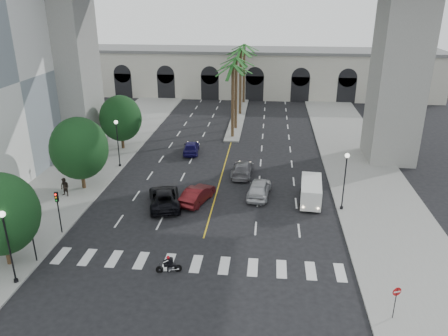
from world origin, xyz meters
TOP-DOWN VIEW (x-y plane):
  - ground at (0.00, 0.00)m, footprint 140.00×140.00m
  - sidewalk_left at (-15.00, 15.00)m, footprint 8.00×100.00m
  - sidewalk_right at (15.00, 15.00)m, footprint 8.00×100.00m
  - median at (0.00, 38.00)m, footprint 2.00×24.00m
  - pier_building at (0.00, 55.00)m, footprint 71.00×10.50m
  - palm_a at (0.00, 28.00)m, footprint 3.20×3.20m
  - palm_b at (0.10, 32.00)m, footprint 3.20×3.20m
  - palm_c at (-0.20, 36.00)m, footprint 3.20×3.20m
  - palm_d at (0.15, 40.00)m, footprint 3.20×3.20m
  - palm_e at (-0.10, 44.00)m, footprint 3.20×3.20m
  - palm_f at (0.20, 48.00)m, footprint 3.20×3.20m
  - street_tree_near at (-13.00, -3.00)m, footprint 5.20×5.20m
  - street_tree_mid at (-13.00, 10.00)m, footprint 5.44×5.44m
  - street_tree_far at (-13.00, 22.00)m, footprint 5.04×5.04m
  - lamp_post_left_near at (-11.40, -5.00)m, footprint 0.40×0.40m
  - lamp_post_left_far at (-11.40, 16.00)m, footprint 0.40×0.40m
  - lamp_post_right at (11.40, 8.00)m, footprint 0.40×0.40m
  - traffic_signal_near at (-11.30, -2.50)m, footprint 0.25×0.18m
  - traffic_signal_far at (-11.30, 1.50)m, footprint 0.25×0.18m
  - motorcycle_rider at (-1.64, -2.66)m, footprint 1.77×0.57m
  - car_a at (4.07, 10.13)m, footprint 2.45×4.99m
  - car_b at (-1.50, 8.31)m, footprint 2.94×4.89m
  - car_c at (-4.34, 7.29)m, footprint 4.05×6.16m
  - car_d at (2.18, 15.14)m, footprint 2.30×5.10m
  - car_e at (-4.38, 21.36)m, footprint 2.18×4.54m
  - cargo_van at (8.78, 9.26)m, footprint 2.26×4.95m
  - pedestrian_a at (-13.68, 0.62)m, footprint 0.63×0.47m
  - pedestrian_b at (-13.95, 7.99)m, footprint 1.01×0.88m
  - do_not_enter_sign at (12.35, -5.95)m, footprint 0.53×0.22m

SIDE VIEW (x-z plane):
  - ground at x=0.00m, z-range 0.00..0.00m
  - sidewalk_left at x=-15.00m, z-range 0.00..0.15m
  - sidewalk_right at x=15.00m, z-range 0.00..0.15m
  - median at x=0.00m, z-range 0.00..0.20m
  - motorcycle_rider at x=-1.64m, z-range -0.06..1.23m
  - car_d at x=2.18m, z-range 0.00..1.45m
  - car_e at x=-4.38m, z-range 0.00..1.50m
  - car_b at x=-1.50m, z-range 0.00..1.52m
  - car_c at x=-4.34m, z-range 0.00..1.58m
  - car_a at x=4.07m, z-range 0.00..1.64m
  - pedestrian_a at x=-13.68m, z-range 0.15..1.72m
  - pedestrian_b at x=-13.95m, z-range 0.15..1.94m
  - cargo_van at x=8.78m, z-range 0.12..2.17m
  - do_not_enter_sign at x=12.35m, z-range 0.52..2.80m
  - traffic_signal_near at x=-11.30m, z-range 0.69..4.34m
  - traffic_signal_far at x=-11.30m, z-range 0.69..4.34m
  - lamp_post_left_near at x=-11.40m, z-range 0.55..5.90m
  - lamp_post_left_far at x=-11.40m, z-range 0.55..5.90m
  - lamp_post_right at x=11.40m, z-range 0.55..5.90m
  - street_tree_far at x=-13.00m, z-range 0.56..7.24m
  - street_tree_near at x=-13.00m, z-range 0.58..7.47m
  - street_tree_mid at x=-13.00m, z-range 0.61..7.81m
  - pier_building at x=0.00m, z-range 0.02..8.52m
  - palm_c at x=-0.20m, z-range 3.86..13.96m
  - palm_a at x=0.00m, z-range 3.95..14.25m
  - palm_e at x=-0.10m, z-range 3.99..14.39m
  - palm_b at x=0.10m, z-range 4.07..14.67m
  - palm_f at x=0.20m, z-range 4.11..14.81m
  - palm_d at x=0.15m, z-range 4.20..15.10m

